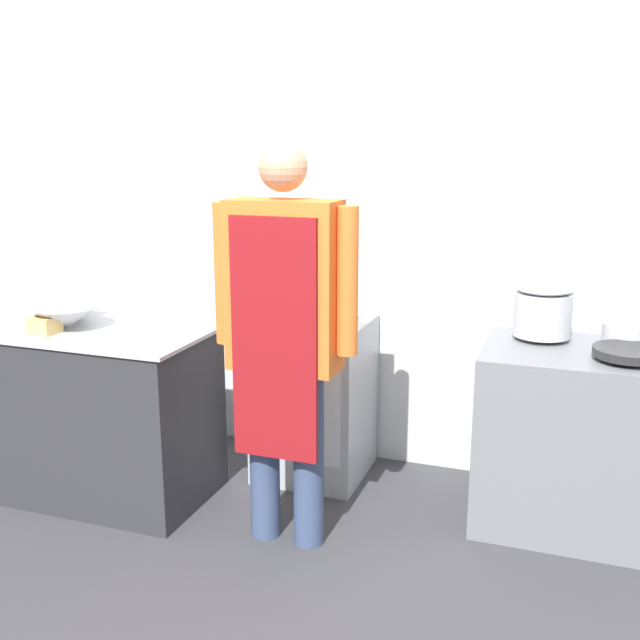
% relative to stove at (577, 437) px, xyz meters
% --- Properties ---
extents(ground_plane, '(14.00, 14.00, 0.00)m').
position_rel_stove_xyz_m(ground_plane, '(-1.27, -1.28, -0.44)').
color(ground_plane, '#38383D').
extents(wall_back, '(8.00, 0.05, 2.70)m').
position_rel_stove_xyz_m(wall_back, '(-1.27, 0.43, 0.91)').
color(wall_back, silver).
rests_on(wall_back, ground_plane).
extents(prep_counter, '(1.23, 0.68, 0.90)m').
position_rel_stove_xyz_m(prep_counter, '(-2.38, -0.50, 0.01)').
color(prep_counter, '#2D2D33').
rests_on(prep_counter, ground_plane).
extents(stove, '(0.91, 0.71, 0.90)m').
position_rel_stove_xyz_m(stove, '(0.00, 0.00, 0.00)').
color(stove, slate).
rests_on(stove, ground_plane).
extents(fridge_unit, '(0.57, 0.56, 0.88)m').
position_rel_stove_xyz_m(fridge_unit, '(-1.38, 0.10, -0.00)').
color(fridge_unit, '#A8ADB2').
rests_on(fridge_unit, ground_plane).
extents(person_cook, '(0.67, 0.24, 1.83)m').
position_rel_stove_xyz_m(person_cook, '(-1.26, -0.63, 0.61)').
color(person_cook, '#38476B').
rests_on(person_cook, ground_plane).
extents(mixing_bowl, '(0.36, 0.36, 0.12)m').
position_rel_stove_xyz_m(mixing_bowl, '(-2.49, -0.55, 0.52)').
color(mixing_bowl, '#B2B5BC').
rests_on(mixing_bowl, prep_counter).
extents(small_bowl, '(0.23, 0.23, 0.08)m').
position_rel_stove_xyz_m(small_bowl, '(-2.60, -0.32, 0.50)').
color(small_bowl, '#B2B5BC').
rests_on(small_bowl, prep_counter).
extents(plastic_tub, '(0.13, 0.13, 0.08)m').
position_rel_stove_xyz_m(plastic_tub, '(-2.53, -0.66, 0.50)').
color(plastic_tub, '#D8B266').
rests_on(plastic_tub, prep_counter).
extents(stock_pot, '(0.28, 0.28, 0.26)m').
position_rel_stove_xyz_m(stock_pot, '(-0.20, 0.13, 0.59)').
color(stock_pot, '#B2B5BC').
rests_on(stock_pot, stove).
extents(saute_pan, '(0.31, 0.31, 0.04)m').
position_rel_stove_xyz_m(saute_pan, '(0.18, -0.12, 0.48)').
color(saute_pan, '#262628').
rests_on(saute_pan, stove).
extents(sauce_pot, '(0.22, 0.22, 0.09)m').
position_rel_stove_xyz_m(sauce_pot, '(0.18, 0.13, 0.50)').
color(sauce_pot, '#B2B5BC').
rests_on(sauce_pot, stove).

